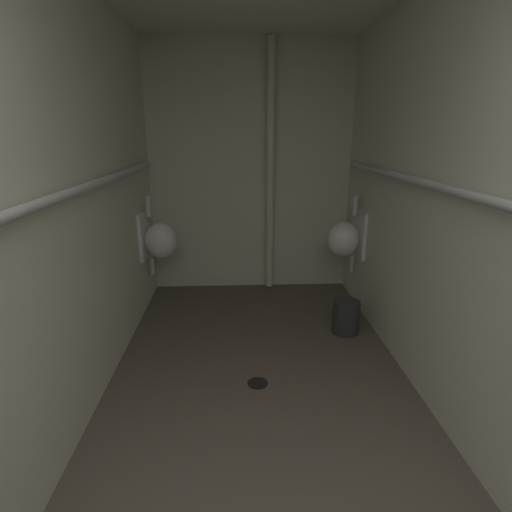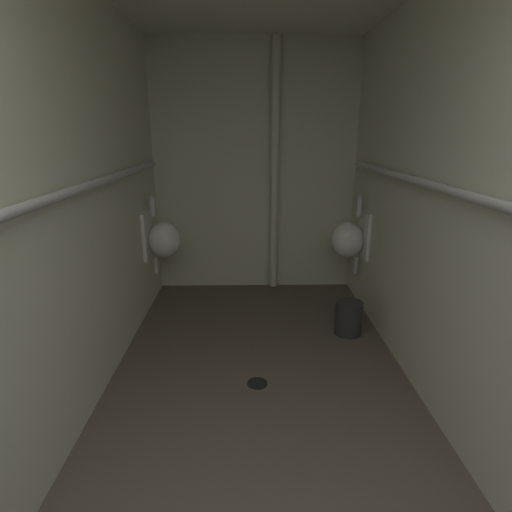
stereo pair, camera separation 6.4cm
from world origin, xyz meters
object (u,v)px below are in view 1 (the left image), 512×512
object	(u,v)px
standpipe_back_wall	(270,172)
waste_bin	(346,317)
urinal_right_mid	(346,238)
urinal_left_mid	(158,239)
floor_drain	(258,383)

from	to	relation	value
standpipe_back_wall	waste_bin	bearing A→B (deg)	-61.55
waste_bin	urinal_right_mid	bearing A→B (deg)	78.76
urinal_left_mid	waste_bin	size ratio (longest dim) A/B	2.67
floor_drain	waste_bin	size ratio (longest dim) A/B	0.49
urinal_right_mid	standpipe_back_wall	size ratio (longest dim) A/B	0.31
urinal_right_mid	urinal_left_mid	bearing A→B (deg)	178.66
urinal_left_mid	urinal_right_mid	world-z (taller)	same
floor_drain	waste_bin	distance (m)	1.06
urinal_right_mid	waste_bin	world-z (taller)	urinal_right_mid
urinal_right_mid	waste_bin	size ratio (longest dim) A/B	2.67
standpipe_back_wall	floor_drain	bearing A→B (deg)	-96.98
floor_drain	waste_bin	world-z (taller)	waste_bin
urinal_left_mid	waste_bin	bearing A→B (deg)	-20.74
floor_drain	urinal_right_mid	bearing A→B (deg)	54.95
urinal_right_mid	floor_drain	bearing A→B (deg)	-125.05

